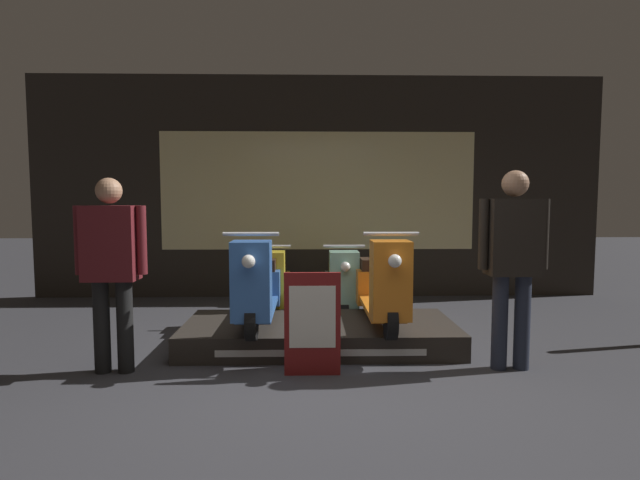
# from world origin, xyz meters

# --- Properties ---
(ground_plane) EXTENTS (30.00, 30.00, 0.00)m
(ground_plane) POSITION_xyz_m (0.00, 0.00, 0.00)
(ground_plane) COLOR #38383D
(shop_wall_back) EXTENTS (8.24, 0.09, 3.20)m
(shop_wall_back) POSITION_xyz_m (0.00, 3.63, 1.60)
(shop_wall_back) COLOR #28231E
(shop_wall_back) RESTS_ON ground_plane
(display_platform) EXTENTS (2.61, 1.15, 0.24)m
(display_platform) POSITION_xyz_m (-0.04, 1.10, 0.12)
(display_platform) COLOR #2D2823
(display_platform) RESTS_ON ground_plane
(scooter_display_left) EXTENTS (0.47, 1.66, 0.92)m
(scooter_display_left) POSITION_xyz_m (-0.62, 1.04, 0.59)
(scooter_display_left) COLOR black
(scooter_display_left) RESTS_ON display_platform
(scooter_display_right) EXTENTS (0.47, 1.66, 0.92)m
(scooter_display_right) POSITION_xyz_m (0.55, 1.04, 0.59)
(scooter_display_right) COLOR black
(scooter_display_right) RESTS_ON display_platform
(scooter_backrow_0) EXTENTS (0.47, 1.66, 0.92)m
(scooter_backrow_0) POSITION_xyz_m (-0.57, 2.45, 0.35)
(scooter_backrow_0) COLOR black
(scooter_backrow_0) RESTS_ON ground_plane
(scooter_backrow_1) EXTENTS (0.47, 1.66, 0.92)m
(scooter_backrow_1) POSITION_xyz_m (0.26, 2.45, 0.35)
(scooter_backrow_1) COLOR black
(scooter_backrow_1) RESTS_ON ground_plane
(person_left_browsing) EXTENTS (0.58, 0.24, 1.60)m
(person_left_browsing) POSITION_xyz_m (-1.75, 0.39, 0.94)
(person_left_browsing) COLOR black
(person_left_browsing) RESTS_ON ground_plane
(person_right_browsing) EXTENTS (0.58, 0.24, 1.66)m
(person_right_browsing) POSITION_xyz_m (1.55, 0.39, 0.98)
(person_right_browsing) COLOR #232838
(person_right_browsing) RESTS_ON ground_plane
(price_sign_board) EXTENTS (0.45, 0.04, 0.84)m
(price_sign_board) POSITION_xyz_m (-0.11, 0.28, 0.43)
(price_sign_board) COLOR maroon
(price_sign_board) RESTS_ON ground_plane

